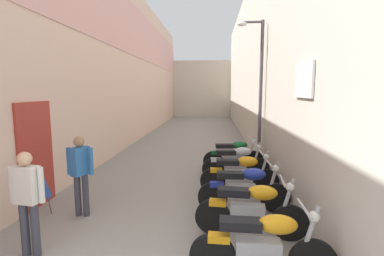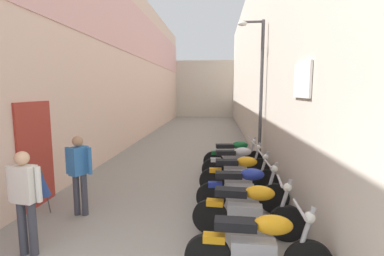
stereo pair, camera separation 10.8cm
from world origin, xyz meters
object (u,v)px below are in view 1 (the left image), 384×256
Objects in this scene: motorcycle_third at (245,188)px; pedestrian_by_doorway at (27,196)px; motorcycle_fourth at (240,173)px; umbrella_leaning at (44,184)px; motorcycle_nearest at (263,245)px; motorcycle_second at (251,208)px; motorcycle_fifth at (236,162)px; pedestrian_mid_alley at (80,170)px; street_lamp at (258,84)px; motorcycle_sixth at (234,154)px.

motorcycle_third is 3.77m from pedestrian_by_doorway.
motorcycle_fourth is 1.92× the size of umbrella_leaning.
motorcycle_nearest is 1.10m from motorcycle_second.
umbrella_leaning is at bearing -145.33° from motorcycle_fifth.
pedestrian_by_doorway is 1.37m from pedestrian_mid_alley.
pedestrian_mid_alley is (-3.17, -1.41, 0.42)m from motorcycle_fourth.
pedestrian_by_doorway is at bearing -128.47° from street_lamp.
motorcycle_third is 1.18× the size of pedestrian_mid_alley.
motorcycle_fourth reaches higher than umbrella_leaning.
motorcycle_fifth and motorcycle_sixth have the same top height.
street_lamp is (0.70, 2.24, 2.13)m from motorcycle_fourth.
pedestrian_mid_alley is at bearing 84.80° from pedestrian_by_doorway.
motorcycle_third is (0.00, 0.99, 0.00)m from motorcycle_second.
pedestrian_mid_alley is at bearing -136.61° from street_lamp.
motorcycle_fourth is 0.41× the size of street_lamp.
pedestrian_by_doorway is (-3.29, -3.84, 0.42)m from motorcycle_fifth.
motorcycle_sixth is 5.79m from pedestrian_by_doorway.
pedestrian_mid_alley is (-3.17, 1.68, 0.42)m from motorcycle_nearest.
motorcycle_fourth is at bearing -90.00° from motorcycle_sixth.
motorcycle_third is 3.22m from pedestrian_mid_alley.
umbrella_leaning is at bearing -157.54° from motorcycle_fourth.
pedestrian_by_doorway is (-3.29, -2.78, 0.42)m from motorcycle_fourth.
motorcycle_third and motorcycle_fourth have the same top height.
motorcycle_third is at bearing 7.41° from pedestrian_mid_alley.
street_lamp is (0.70, 4.23, 2.13)m from motorcycle_second.
motorcycle_nearest and motorcycle_fifth have the same top height.
motorcycle_fifth is 1.00× the size of motorcycle_sixth.
motorcycle_second is at bearing -99.35° from street_lamp.
motorcycle_fifth is at bearing 90.00° from motorcycle_fourth.
pedestrian_by_doorway is (-3.29, -1.78, 0.42)m from motorcycle_third.
pedestrian_mid_alley is 1.63× the size of umbrella_leaning.
pedestrian_by_doorway reaches higher than motorcycle_second.
pedestrian_mid_alley is 0.35× the size of street_lamp.
pedestrian_by_doorway is at bearing -151.60° from motorcycle_third.
motorcycle_third reaches higher than umbrella_leaning.
umbrella_leaning is (-3.81, -1.58, 0.18)m from motorcycle_fourth.
motorcycle_sixth is (-0.00, 0.90, 0.00)m from motorcycle_fifth.
umbrella_leaning is at bearing 173.80° from motorcycle_second.
pedestrian_by_doorway is 0.35× the size of street_lamp.
motorcycle_fifth is at bearing -120.56° from street_lamp.
pedestrian_mid_alley reaches higher than motorcycle_fourth.
pedestrian_by_doorway is (-3.29, -0.79, 0.42)m from motorcycle_second.
street_lamp is at bearing 77.87° from motorcycle_third.
street_lamp is (4.51, 3.82, 1.95)m from umbrella_leaning.
umbrella_leaning is at bearing 113.40° from pedestrian_by_doorway.
motorcycle_fifth is 1.18× the size of pedestrian_mid_alley.
umbrella_leaning is at bearing -139.76° from street_lamp.
motorcycle_second and motorcycle_sixth have the same top height.
motorcycle_fifth is 5.08m from pedestrian_by_doorway.
pedestrian_by_doorway is (-3.29, -4.75, 0.42)m from motorcycle_sixth.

